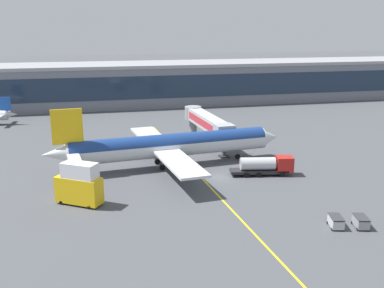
{
  "coord_description": "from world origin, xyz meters",
  "views": [
    {
      "loc": [
        -21.63,
        -70.23,
        25.17
      ],
      "look_at": [
        -3.43,
        6.32,
        4.5
      ],
      "focal_mm": 42.22,
      "sensor_mm": 36.0,
      "label": 1
    }
  ],
  "objects_px": {
    "fuel_tanker": "(266,165)",
    "baggage_cart_0": "(336,222)",
    "baggage_cart_1": "(361,222)",
    "main_airliner": "(170,145)",
    "catering_lift": "(79,184)"
  },
  "relations": [
    {
      "from": "main_airliner",
      "to": "baggage_cart_0",
      "type": "relative_size",
      "value": 15.26
    },
    {
      "from": "baggage_cart_1",
      "to": "main_airliner",
      "type": "bearing_deg",
      "value": 121.14
    },
    {
      "from": "baggage_cart_1",
      "to": "baggage_cart_0",
      "type": "bearing_deg",
      "value": 166.16
    },
    {
      "from": "fuel_tanker",
      "to": "catering_lift",
      "type": "bearing_deg",
      "value": -168.85
    },
    {
      "from": "fuel_tanker",
      "to": "baggage_cart_1",
      "type": "distance_m",
      "value": 22.88
    },
    {
      "from": "baggage_cart_0",
      "to": "baggage_cart_1",
      "type": "xyz_separation_m",
      "value": [
        3.11,
        -0.77,
        0.0
      ]
    },
    {
      "from": "fuel_tanker",
      "to": "baggage_cart_0",
      "type": "height_order",
      "value": "fuel_tanker"
    },
    {
      "from": "catering_lift",
      "to": "baggage_cart_1",
      "type": "relative_size",
      "value": 2.39
    },
    {
      "from": "main_airliner",
      "to": "baggage_cart_0",
      "type": "distance_m",
      "value": 34.74
    },
    {
      "from": "catering_lift",
      "to": "baggage_cart_0",
      "type": "relative_size",
      "value": 2.39
    },
    {
      "from": "fuel_tanker",
      "to": "baggage_cart_1",
      "type": "xyz_separation_m",
      "value": [
        3.81,
        -22.54,
        -0.96
      ]
    },
    {
      "from": "main_airliner",
      "to": "baggage_cart_1",
      "type": "xyz_separation_m",
      "value": [
        19.02,
        -31.49,
        -3.18
      ]
    },
    {
      "from": "main_airliner",
      "to": "baggage_cart_0",
      "type": "xyz_separation_m",
      "value": [
        15.91,
        -30.72,
        -3.18
      ]
    },
    {
      "from": "main_airliner",
      "to": "baggage_cart_0",
      "type": "height_order",
      "value": "main_airliner"
    },
    {
      "from": "baggage_cart_0",
      "to": "baggage_cart_1",
      "type": "height_order",
      "value": "same"
    }
  ]
}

